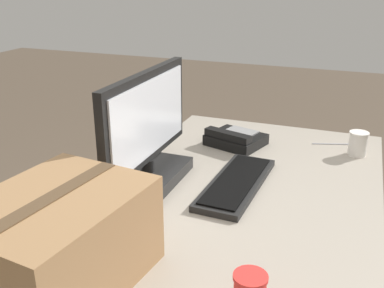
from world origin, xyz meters
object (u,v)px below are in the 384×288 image
(keyboard, at_px, (236,183))
(desk_phone, at_px, (235,139))
(monitor, at_px, (147,139))
(spoon, at_px, (338,144))
(cardboard_box, at_px, (58,241))
(paper_cup_right, at_px, (358,144))

(keyboard, bearing_deg, desk_phone, 19.04)
(monitor, bearing_deg, spoon, -43.80)
(monitor, height_order, spoon, monitor)
(desk_phone, relative_size, spoon, 1.54)
(monitor, bearing_deg, desk_phone, -21.88)
(cardboard_box, bearing_deg, keyboard, -21.32)
(monitor, distance_m, spoon, 0.87)
(keyboard, xyz_separation_m, desk_phone, (0.38, 0.11, 0.01))
(paper_cup_right, bearing_deg, keyboard, 139.82)
(spoon, relative_size, cardboard_box, 0.38)
(desk_phone, xyz_separation_m, spoon, (0.16, -0.41, -0.03))
(paper_cup_right, bearing_deg, spoon, 39.06)
(spoon, distance_m, cardboard_box, 1.30)
(paper_cup_right, bearing_deg, desk_phone, 97.91)
(spoon, bearing_deg, cardboard_box, -133.23)
(monitor, height_order, keyboard, monitor)
(paper_cup_right, height_order, spoon, paper_cup_right)
(keyboard, distance_m, paper_cup_right, 0.58)
(spoon, bearing_deg, monitor, -152.13)
(paper_cup_right, distance_m, spoon, 0.13)
(monitor, distance_m, paper_cup_right, 0.85)
(keyboard, height_order, desk_phone, desk_phone)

